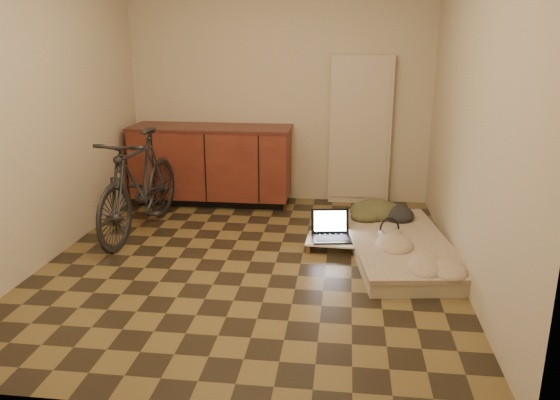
# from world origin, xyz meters

# --- Properties ---
(room_shell) EXTENTS (3.50, 4.00, 2.60)m
(room_shell) POSITION_xyz_m (0.00, 0.00, 1.30)
(room_shell) COLOR brown
(room_shell) RESTS_ON ground
(cabinets) EXTENTS (1.84, 0.62, 0.91)m
(cabinets) POSITION_xyz_m (-0.75, 1.70, 0.47)
(cabinets) COLOR black
(cabinets) RESTS_ON ground
(appliance_panel) EXTENTS (0.70, 0.10, 1.70)m
(appliance_panel) POSITION_xyz_m (0.95, 1.94, 0.85)
(appliance_panel) COLOR beige
(appliance_panel) RESTS_ON ground
(bicycle) EXTENTS (0.65, 1.77, 1.12)m
(bicycle) POSITION_xyz_m (-1.20, 0.58, 0.56)
(bicycle) COLOR black
(bicycle) RESTS_ON ground
(futon) EXTENTS (1.07, 1.86, 0.15)m
(futon) POSITION_xyz_m (1.30, 0.32, 0.08)
(futon) COLOR #B8AE93
(futon) RESTS_ON ground
(clothing_pile) EXTENTS (0.62, 0.54, 0.23)m
(clothing_pile) POSITION_xyz_m (1.17, 0.96, 0.26)
(clothing_pile) COLOR #414226
(clothing_pile) RESTS_ON futon
(headphones) EXTENTS (0.29, 0.28, 0.15)m
(headphones) POSITION_xyz_m (1.21, 0.39, 0.23)
(headphones) COLOR black
(headphones) RESTS_ON futon
(lap_desk) EXTENTS (0.59, 0.40, 0.10)m
(lap_desk) POSITION_xyz_m (0.75, 0.39, 0.08)
(lap_desk) COLOR brown
(lap_desk) RESTS_ON ground
(laptop) EXTENTS (0.40, 0.37, 0.24)m
(laptop) POSITION_xyz_m (0.68, 0.42, 0.15)
(laptop) COLOR black
(laptop) RESTS_ON lap_desk
(mouse) EXTENTS (0.07, 0.10, 0.03)m
(mouse) POSITION_xyz_m (0.93, 0.31, 0.11)
(mouse) COLOR white
(mouse) RESTS_ON lap_desk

